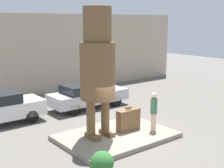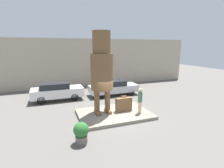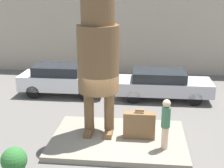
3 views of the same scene
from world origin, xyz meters
name	(u,v)px [view 1 (image 1 of 3)]	position (x,y,z in m)	size (l,w,h in m)	color
ground_plane	(116,138)	(0.00, 0.00, 0.00)	(60.00, 60.00, 0.00)	#605B56
pedestal	(116,136)	(0.00, 0.00, 0.10)	(4.88, 3.42, 0.20)	gray
building_backdrop	(23,56)	(0.00, 10.04, 2.80)	(28.00, 0.60, 5.60)	tan
statue_figure	(98,63)	(-0.76, 0.30, 3.41)	(1.48, 1.48, 5.47)	brown
giant_suitcase	(128,120)	(0.74, 0.05, 0.70)	(1.15, 0.37, 1.13)	brown
tourist	(154,110)	(1.63, -0.67, 1.18)	(0.30, 0.30, 1.77)	beige
parked_car_silver	(88,95)	(1.80, 4.93, 0.79)	(4.79, 1.82, 1.47)	#B7B7BC
planter_pot	(102,166)	(-2.80, -2.75, 0.59)	(0.76, 0.76, 1.09)	#70665B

